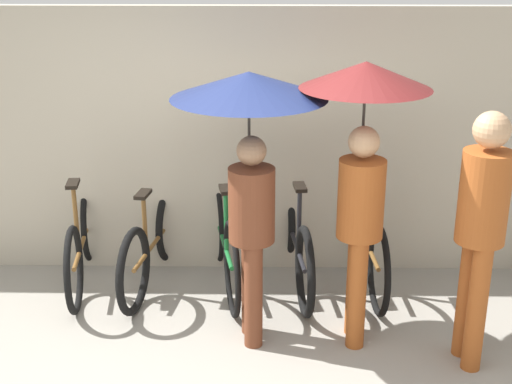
{
  "coord_description": "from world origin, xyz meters",
  "views": [
    {
      "loc": [
        0.36,
        -3.55,
        2.78
      ],
      "look_at": [
        0.27,
        1.34,
        1.0
      ],
      "focal_mm": 50.0,
      "sensor_mm": 36.0,
      "label": 1
    }
  ],
  "objects_px": {
    "pedestrian_trailing": "(481,221)",
    "pedestrian_leading": "(250,129)",
    "parked_bicycle_0": "(82,242)",
    "parked_bicycle_2": "(224,240)",
    "parked_bicycle_1": "(153,243)",
    "parked_bicycle_4": "(366,240)",
    "parked_bicycle_3": "(295,241)",
    "pedestrian_center": "(363,135)"
  },
  "relations": [
    {
      "from": "pedestrian_trailing",
      "to": "pedestrian_leading",
      "type": "bearing_deg",
      "value": 160.42
    },
    {
      "from": "pedestrian_leading",
      "to": "parked_bicycle_0",
      "type": "bearing_deg",
      "value": 143.27
    },
    {
      "from": "pedestrian_trailing",
      "to": "parked_bicycle_2",
      "type": "bearing_deg",
      "value": 140.87
    },
    {
      "from": "parked_bicycle_1",
      "to": "parked_bicycle_2",
      "type": "height_order",
      "value": "parked_bicycle_2"
    },
    {
      "from": "parked_bicycle_2",
      "to": "parked_bicycle_4",
      "type": "height_order",
      "value": "parked_bicycle_4"
    },
    {
      "from": "parked_bicycle_2",
      "to": "parked_bicycle_3",
      "type": "bearing_deg",
      "value": -95.59
    },
    {
      "from": "parked_bicycle_3",
      "to": "pedestrian_leading",
      "type": "bearing_deg",
      "value": 150.79
    },
    {
      "from": "parked_bicycle_3",
      "to": "parked_bicycle_4",
      "type": "relative_size",
      "value": 1.02
    },
    {
      "from": "parked_bicycle_1",
      "to": "parked_bicycle_4",
      "type": "relative_size",
      "value": 0.95
    },
    {
      "from": "parked_bicycle_0",
      "to": "parked_bicycle_4",
      "type": "xyz_separation_m",
      "value": [
        2.37,
        0.06,
        0.01
      ]
    },
    {
      "from": "parked_bicycle_3",
      "to": "pedestrian_trailing",
      "type": "relative_size",
      "value": 1.01
    },
    {
      "from": "parked_bicycle_1",
      "to": "parked_bicycle_2",
      "type": "distance_m",
      "value": 0.59
    },
    {
      "from": "parked_bicycle_0",
      "to": "pedestrian_trailing",
      "type": "bearing_deg",
      "value": -118.08
    },
    {
      "from": "pedestrian_leading",
      "to": "pedestrian_trailing",
      "type": "relative_size",
      "value": 1.09
    },
    {
      "from": "parked_bicycle_0",
      "to": "parked_bicycle_3",
      "type": "bearing_deg",
      "value": -95.36
    },
    {
      "from": "pedestrian_leading",
      "to": "parked_bicycle_4",
      "type": "bearing_deg",
      "value": 33.16
    },
    {
      "from": "parked_bicycle_0",
      "to": "parked_bicycle_3",
      "type": "distance_m",
      "value": 1.78
    },
    {
      "from": "parked_bicycle_0",
      "to": "parked_bicycle_4",
      "type": "relative_size",
      "value": 0.94
    },
    {
      "from": "parked_bicycle_3",
      "to": "pedestrian_trailing",
      "type": "height_order",
      "value": "pedestrian_trailing"
    },
    {
      "from": "parked_bicycle_4",
      "to": "pedestrian_trailing",
      "type": "relative_size",
      "value": 1.0
    },
    {
      "from": "parked_bicycle_0",
      "to": "parked_bicycle_3",
      "type": "height_order",
      "value": "parked_bicycle_0"
    },
    {
      "from": "parked_bicycle_1",
      "to": "parked_bicycle_2",
      "type": "xyz_separation_m",
      "value": [
        0.59,
        -0.0,
        0.03
      ]
    },
    {
      "from": "pedestrian_center",
      "to": "pedestrian_trailing",
      "type": "distance_m",
      "value": 0.94
    },
    {
      "from": "parked_bicycle_2",
      "to": "parked_bicycle_3",
      "type": "relative_size",
      "value": 0.97
    },
    {
      "from": "parked_bicycle_4",
      "to": "pedestrian_leading",
      "type": "bearing_deg",
      "value": 128.43
    },
    {
      "from": "parked_bicycle_3",
      "to": "parked_bicycle_2",
      "type": "bearing_deg",
      "value": 88.93
    },
    {
      "from": "parked_bicycle_2",
      "to": "pedestrian_trailing",
      "type": "bearing_deg",
      "value": -133.48
    },
    {
      "from": "parked_bicycle_2",
      "to": "parked_bicycle_3",
      "type": "distance_m",
      "value": 0.6
    },
    {
      "from": "parked_bicycle_0",
      "to": "pedestrian_leading",
      "type": "xyz_separation_m",
      "value": [
        1.42,
        -0.78,
        1.18
      ]
    },
    {
      "from": "parked_bicycle_2",
      "to": "pedestrian_center",
      "type": "bearing_deg",
      "value": -138.41
    },
    {
      "from": "parked_bicycle_3",
      "to": "parked_bicycle_4",
      "type": "height_order",
      "value": "parked_bicycle_4"
    },
    {
      "from": "parked_bicycle_1",
      "to": "parked_bicycle_3",
      "type": "xyz_separation_m",
      "value": [
        1.18,
        0.04,
        0.01
      ]
    },
    {
      "from": "parked_bicycle_0",
      "to": "parked_bicycle_2",
      "type": "height_order",
      "value": "parked_bicycle_2"
    },
    {
      "from": "parked_bicycle_0",
      "to": "parked_bicycle_2",
      "type": "xyz_separation_m",
      "value": [
        1.18,
        -0.01,
        0.03
      ]
    },
    {
      "from": "parked_bicycle_1",
      "to": "parked_bicycle_3",
      "type": "relative_size",
      "value": 0.93
    },
    {
      "from": "parked_bicycle_3",
      "to": "pedestrian_center",
      "type": "bearing_deg",
      "value": -159.85
    },
    {
      "from": "pedestrian_leading",
      "to": "pedestrian_center",
      "type": "height_order",
      "value": "pedestrian_center"
    },
    {
      "from": "parked_bicycle_1",
      "to": "pedestrian_trailing",
      "type": "distance_m",
      "value": 2.67
    },
    {
      "from": "parked_bicycle_4",
      "to": "parked_bicycle_3",
      "type": "bearing_deg",
      "value": 88.31
    },
    {
      "from": "pedestrian_leading",
      "to": "pedestrian_center",
      "type": "distance_m",
      "value": 0.76
    },
    {
      "from": "parked_bicycle_0",
      "to": "pedestrian_trailing",
      "type": "xyz_separation_m",
      "value": [
        2.92,
        -1.14,
        0.68
      ]
    },
    {
      "from": "parked_bicycle_3",
      "to": "pedestrian_leading",
      "type": "xyz_separation_m",
      "value": [
        -0.36,
        -0.82,
        1.18
      ]
    }
  ]
}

